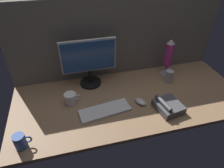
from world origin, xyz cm
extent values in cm
cube|color=#8C6B4C|center=(0.00, 0.00, -1.50)|extent=(180.00, 80.00, 3.00)
cube|color=slate|center=(0.00, 37.50, 33.89)|extent=(180.00, 5.00, 67.79)
cylinder|color=black|center=(-27.08, 24.50, 0.90)|extent=(18.00, 18.00, 1.80)
cylinder|color=black|center=(-27.08, 24.50, 7.30)|extent=(3.20, 3.20, 11.00)
cube|color=#B7B7B7|center=(-27.08, 25.50, 26.36)|extent=(44.14, 2.40, 27.12)
cube|color=#264C8C|center=(-27.08, 24.10, 26.36)|extent=(41.74, 0.60, 24.72)
cube|color=silver|center=(-22.73, -11.95, 1.00)|extent=(38.40, 17.83, 2.00)
ellipsoid|color=silver|center=(5.28, -10.13, 1.70)|extent=(9.08, 11.06, 3.40)
cylinder|color=white|center=(-45.67, 3.24, 4.41)|extent=(8.87, 8.87, 8.82)
torus|color=white|center=(-40.43, 3.24, 4.85)|extent=(4.88, 1.00, 4.88)
cylinder|color=#38569E|center=(-77.89, -29.02, 4.93)|extent=(7.09, 7.09, 9.87)
torus|color=#38569E|center=(-73.54, -29.02, 5.43)|extent=(5.34, 1.00, 5.34)
cylinder|color=#B2B2B7|center=(39.28, 11.28, 5.18)|extent=(6.57, 6.57, 10.37)
cone|color=#A5A5AD|center=(42.51, 23.06, 4.65)|extent=(10.23, 10.23, 9.30)
cylinder|color=#B2338C|center=(42.51, 23.06, 19.53)|extent=(7.44, 7.44, 20.47)
cone|color=#A5A5AD|center=(42.51, 23.06, 31.63)|extent=(6.70, 6.70, 3.72)
cube|color=#4C4C51|center=(22.54, -21.00, 2.80)|extent=(20.01, 21.63, 5.60)
cylinder|color=#4C4C51|center=(17.87, -21.00, 7.20)|extent=(6.08, 17.40, 3.20)
camera|label=1|loc=(-43.70, -114.90, 102.68)|focal=32.19mm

